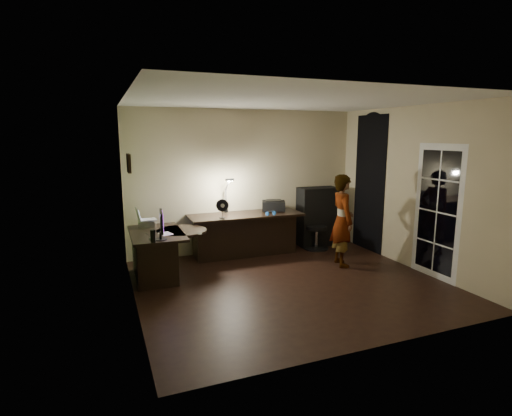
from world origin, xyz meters
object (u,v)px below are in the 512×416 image
object	(u,v)px
person	(342,220)
cabinet	(317,216)
desk_right	(246,235)
desk_left	(157,255)
office_chair	(316,227)
monitor	(160,230)

from	to	relation	value
person	cabinet	bearing A→B (deg)	-0.02
cabinet	person	distance (m)	1.33
desk_right	person	world-z (taller)	person
desk_left	office_chair	bearing A→B (deg)	9.66
desk_left	office_chair	xyz separation A→B (m)	(3.14, 0.51, 0.06)
cabinet	monitor	world-z (taller)	cabinet
desk_left	monitor	distance (m)	0.70
monitor	cabinet	bearing A→B (deg)	27.19
cabinet	person	size ratio (longest dim) A/B	0.75
desk_right	office_chair	world-z (taller)	office_chair
cabinet	office_chair	distance (m)	0.35
office_chair	person	bearing A→B (deg)	-93.87
desk_right	cabinet	world-z (taller)	cabinet
desk_left	person	bearing A→B (deg)	-9.26
desk_right	cabinet	size ratio (longest dim) A/B	1.77
monitor	office_chair	distance (m)	3.33
cabinet	person	world-z (taller)	person
cabinet	person	xyz separation A→B (m)	(-0.27, -1.29, 0.20)
desk_right	person	distance (m)	1.81
office_chair	desk_left	bearing A→B (deg)	-169.13
person	desk_left	bearing A→B (deg)	91.91
desk_left	monitor	bearing A→B (deg)	-89.86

